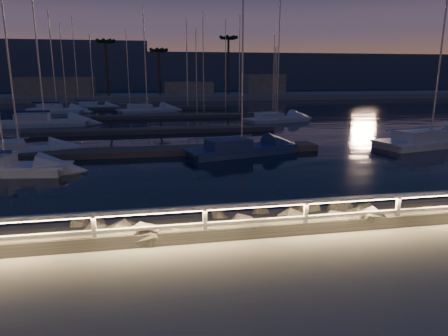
{
  "coord_description": "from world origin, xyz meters",
  "views": [
    {
      "loc": [
        -0.43,
        -10.48,
        4.64
      ],
      "look_at": [
        2.3,
        4.0,
        1.14
      ],
      "focal_mm": 32.0,
      "sensor_mm": 36.0,
      "label": 1
    }
  ],
  "objects_px": {
    "sailboat_c": "(239,148)",
    "sailboat_k": "(146,109)",
    "sailboat_f": "(16,151)",
    "sailboat_b": "(2,167)",
    "guard_rail": "(166,218)",
    "sailboat_m": "(93,106)",
    "sailboat_l": "(275,118)",
    "sailboat_j": "(42,122)",
    "sailboat_h": "(428,140)",
    "sailboat_n": "(56,110)"
  },
  "relations": [
    {
      "from": "sailboat_h",
      "to": "sailboat_n",
      "type": "xyz_separation_m",
      "value": [
        -32.63,
        32.11,
        -0.0
      ]
    },
    {
      "from": "sailboat_c",
      "to": "sailboat_h",
      "type": "relative_size",
      "value": 0.82
    },
    {
      "from": "sailboat_j",
      "to": "sailboat_m",
      "type": "bearing_deg",
      "value": 79.31
    },
    {
      "from": "sailboat_m",
      "to": "sailboat_n",
      "type": "bearing_deg",
      "value": -118.42
    },
    {
      "from": "sailboat_f",
      "to": "sailboat_m",
      "type": "relative_size",
      "value": 1.05
    },
    {
      "from": "sailboat_l",
      "to": "sailboat_j",
      "type": "bearing_deg",
      "value": 161.78
    },
    {
      "from": "sailboat_l",
      "to": "sailboat_m",
      "type": "height_order",
      "value": "sailboat_l"
    },
    {
      "from": "sailboat_k",
      "to": "sailboat_n",
      "type": "height_order",
      "value": "sailboat_k"
    },
    {
      "from": "sailboat_b",
      "to": "sailboat_f",
      "type": "height_order",
      "value": "sailboat_f"
    },
    {
      "from": "sailboat_c",
      "to": "sailboat_j",
      "type": "bearing_deg",
      "value": 117.78
    },
    {
      "from": "sailboat_k",
      "to": "sailboat_c",
      "type": "bearing_deg",
      "value": -98.91
    },
    {
      "from": "sailboat_b",
      "to": "sailboat_n",
      "type": "relative_size",
      "value": 0.85
    },
    {
      "from": "sailboat_b",
      "to": "sailboat_n",
      "type": "height_order",
      "value": "sailboat_n"
    },
    {
      "from": "sailboat_f",
      "to": "sailboat_b",
      "type": "bearing_deg",
      "value": -101.93
    },
    {
      "from": "guard_rail",
      "to": "sailboat_m",
      "type": "xyz_separation_m",
      "value": [
        -8.58,
        53.13,
        -0.96
      ]
    },
    {
      "from": "sailboat_h",
      "to": "sailboat_n",
      "type": "distance_m",
      "value": 45.78
    },
    {
      "from": "guard_rail",
      "to": "sailboat_m",
      "type": "height_order",
      "value": "sailboat_m"
    },
    {
      "from": "sailboat_k",
      "to": "guard_rail",
      "type": "bearing_deg",
      "value": -109.3
    },
    {
      "from": "guard_rail",
      "to": "sailboat_j",
      "type": "distance_m",
      "value": 34.43
    },
    {
      "from": "sailboat_l",
      "to": "sailboat_m",
      "type": "distance_m",
      "value": 30.61
    },
    {
      "from": "sailboat_f",
      "to": "sailboat_k",
      "type": "distance_m",
      "value": 30.03
    },
    {
      "from": "guard_rail",
      "to": "sailboat_k",
      "type": "distance_m",
      "value": 45.46
    },
    {
      "from": "guard_rail",
      "to": "sailboat_l",
      "type": "height_order",
      "value": "sailboat_l"
    },
    {
      "from": "guard_rail",
      "to": "sailboat_k",
      "type": "xyz_separation_m",
      "value": [
        -0.74,
        45.44,
        -0.94
      ]
    },
    {
      "from": "guard_rail",
      "to": "sailboat_h",
      "type": "relative_size",
      "value": 2.83
    },
    {
      "from": "sailboat_f",
      "to": "sailboat_n",
      "type": "height_order",
      "value": "sailboat_n"
    },
    {
      "from": "guard_rail",
      "to": "sailboat_c",
      "type": "bearing_deg",
      "value": 69.98
    },
    {
      "from": "sailboat_f",
      "to": "sailboat_h",
      "type": "relative_size",
      "value": 0.74
    },
    {
      "from": "guard_rail",
      "to": "sailboat_f",
      "type": "height_order",
      "value": "sailboat_f"
    },
    {
      "from": "sailboat_f",
      "to": "sailboat_j",
      "type": "bearing_deg",
      "value": 78.44
    },
    {
      "from": "guard_rail",
      "to": "sailboat_n",
      "type": "relative_size",
      "value": 3.3
    },
    {
      "from": "sailboat_c",
      "to": "sailboat_k",
      "type": "relative_size",
      "value": 0.93
    },
    {
      "from": "sailboat_n",
      "to": "sailboat_b",
      "type": "bearing_deg",
      "value": -66.62
    },
    {
      "from": "sailboat_f",
      "to": "sailboat_c",
      "type": "bearing_deg",
      "value": -26.4
    },
    {
      "from": "sailboat_j",
      "to": "sailboat_l",
      "type": "xyz_separation_m",
      "value": [
        24.33,
        -0.88,
        -0.08
      ]
    },
    {
      "from": "sailboat_k",
      "to": "sailboat_l",
      "type": "height_order",
      "value": "sailboat_k"
    },
    {
      "from": "guard_rail",
      "to": "sailboat_h",
      "type": "xyz_separation_m",
      "value": [
        19.82,
        15.34,
        -0.93
      ]
    },
    {
      "from": "sailboat_k",
      "to": "sailboat_l",
      "type": "relative_size",
      "value": 1.07
    },
    {
      "from": "sailboat_k",
      "to": "sailboat_m",
      "type": "bearing_deg",
      "value": 115.35
    },
    {
      "from": "sailboat_c",
      "to": "sailboat_h",
      "type": "distance_m",
      "value": 14.44
    },
    {
      "from": "sailboat_m",
      "to": "guard_rail",
      "type": "bearing_deg",
      "value": -72.58
    },
    {
      "from": "sailboat_j",
      "to": "sailboat_h",
      "type": "bearing_deg",
      "value": -33.19
    },
    {
      "from": "guard_rail",
      "to": "sailboat_c",
      "type": "distance_m",
      "value": 15.78
    },
    {
      "from": "sailboat_h",
      "to": "sailboat_m",
      "type": "height_order",
      "value": "sailboat_h"
    },
    {
      "from": "sailboat_l",
      "to": "guard_rail",
      "type": "bearing_deg",
      "value": -128.93
    },
    {
      "from": "sailboat_j",
      "to": "sailboat_m",
      "type": "distance_m",
      "value": 20.66
    },
    {
      "from": "sailboat_c",
      "to": "sailboat_k",
      "type": "bearing_deg",
      "value": 86.45
    },
    {
      "from": "sailboat_b",
      "to": "sailboat_h",
      "type": "bearing_deg",
      "value": 14.69
    },
    {
      "from": "sailboat_k",
      "to": "sailboat_l",
      "type": "distance_m",
      "value": 19.64
    },
    {
      "from": "sailboat_f",
      "to": "sailboat_l",
      "type": "xyz_separation_m",
      "value": [
        22.08,
        15.22,
        -0.01
      ]
    }
  ]
}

